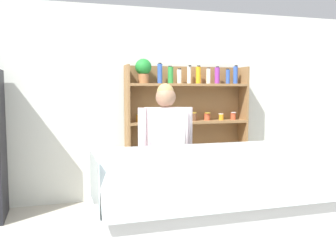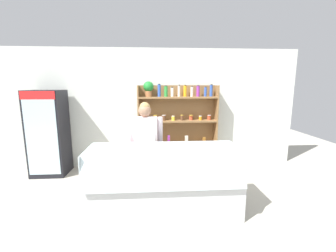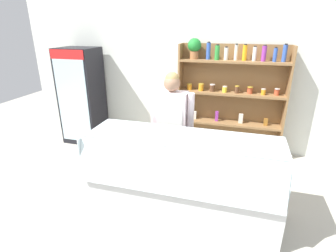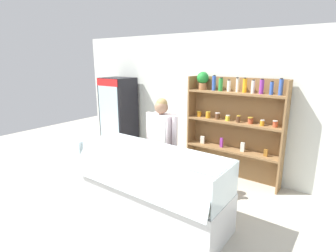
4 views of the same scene
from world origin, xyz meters
TOP-DOWN VIEW (x-y plane):
  - back_wall at (0.00, 2.14)m, footprint 6.80×0.10m
  - shelving_unit at (0.57, 1.93)m, footprint 1.78×0.29m
  - deli_display_case at (0.19, 0.05)m, footprint 2.21×0.81m
  - shop_clerk at (-0.08, 0.66)m, footprint 0.60×0.25m

SIDE VIEW (x-z plane):
  - deli_display_case at x=0.19m, z-range -0.19..0.82m
  - shop_clerk at x=-0.08m, z-range 0.14..1.76m
  - shelving_unit at x=0.57m, z-range 0.11..2.08m
  - back_wall at x=0.00m, z-range 0.00..2.70m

